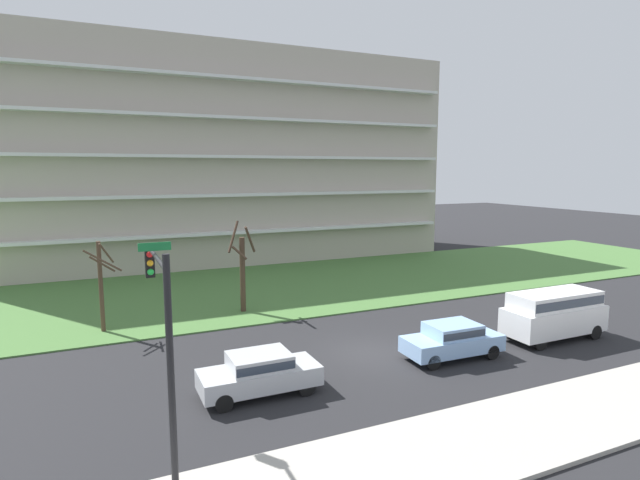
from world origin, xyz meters
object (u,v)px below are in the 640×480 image
at_px(tree_left, 242,269).
at_px(sedan_silver_center_left, 260,372).
at_px(van_white_center_right, 554,311).
at_px(tree_far_left, 101,283).
at_px(sedan_blue_near_left, 452,339).
at_px(traffic_signal_mast, 162,319).

bearing_deg(tree_left, sedan_silver_center_left, -102.57).
height_order(tree_left, van_white_center_right, tree_left).
bearing_deg(tree_far_left, tree_left, 5.61).
distance_m(tree_far_left, tree_left, 7.50).
bearing_deg(van_white_center_right, sedan_blue_near_left, -179.97).
bearing_deg(sedan_blue_near_left, van_white_center_right, 1.76).
xyz_separation_m(sedan_blue_near_left, sedan_silver_center_left, (-8.81, 0.00, 0.00)).
xyz_separation_m(sedan_silver_center_left, van_white_center_right, (14.98, 0.00, 0.52)).
distance_m(sedan_blue_near_left, sedan_silver_center_left, 8.81).
distance_m(tree_left, van_white_center_right, 16.61).
xyz_separation_m(tree_far_left, tree_left, (7.47, 0.73, -0.04)).
bearing_deg(sedan_silver_center_left, tree_far_left, 116.53).
bearing_deg(van_white_center_right, traffic_signal_mast, -170.38).
bearing_deg(sedan_silver_center_left, traffic_signal_mast, -139.81).
relative_size(sedan_blue_near_left, sedan_silver_center_left, 1.01).
relative_size(tree_left, sedan_blue_near_left, 1.19).
xyz_separation_m(sedan_blue_near_left, van_white_center_right, (6.17, 0.00, 0.52)).
distance_m(tree_far_left, van_white_center_right, 22.45).
bearing_deg(van_white_center_right, sedan_silver_center_left, -179.97).
distance_m(sedan_silver_center_left, traffic_signal_mast, 5.91).
bearing_deg(sedan_blue_near_left, tree_far_left, 145.84).
height_order(sedan_blue_near_left, traffic_signal_mast, traffic_signal_mast).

